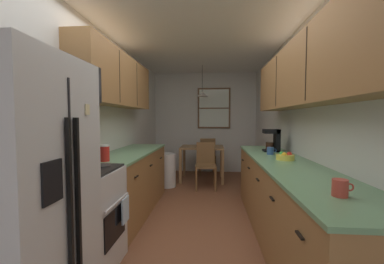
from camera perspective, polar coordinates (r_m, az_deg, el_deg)
ground_plane at (r=3.78m, az=1.81°, el=-18.06°), size 12.00×12.00×0.00m
wall_left at (r=3.84m, az=-18.71°, el=1.59°), size 0.10×9.00×2.55m
wall_right at (r=3.71m, az=23.14°, el=1.45°), size 0.10×9.00×2.55m
wall_back at (r=6.18m, az=3.11°, el=2.27°), size 4.40×0.10×2.55m
ceiling_slab at (r=3.73m, az=1.88°, el=22.25°), size 4.40×9.00×0.08m
refrigerator at (r=1.80m, az=-36.34°, el=-13.47°), size 0.69×0.75×1.74m
stove_range at (r=2.48m, az=-25.22°, el=-18.31°), size 0.66×0.62×1.10m
microwave_over_range at (r=2.40m, az=-28.30°, el=10.76°), size 0.39×0.59×0.34m
counter_left at (r=3.63m, az=-14.66°, el=-11.58°), size 0.64×2.01×0.90m
upper_cabinets_left at (r=3.56m, az=-17.43°, el=11.68°), size 0.33×2.09×0.71m
counter_right at (r=2.90m, az=21.77°, el=-15.55°), size 0.64×3.15×0.90m
upper_cabinets_right at (r=2.78m, az=25.50°, el=12.53°), size 0.33×2.83×0.67m
dining_table at (r=5.28m, az=2.45°, el=-4.88°), size 0.94×0.73×0.76m
dining_chair_near at (r=4.73m, az=3.32°, el=-7.44°), size 0.42×0.42×0.90m
dining_chair_far at (r=5.86m, az=3.72°, el=-5.38°), size 0.44×0.44×0.90m
pendant_light at (r=5.26m, az=2.48°, el=9.17°), size 0.25×0.25×0.68m
back_window at (r=6.11m, az=5.32°, el=5.74°), size 0.83×0.05×1.03m
trash_bin at (r=4.85m, az=-5.86°, el=-9.13°), size 0.32×0.32×0.68m
storage_canister at (r=2.79m, az=-20.34°, el=-4.79°), size 0.10×0.10×0.18m
dish_towel at (r=2.46m, az=-15.81°, el=-17.62°), size 0.02×0.16×0.24m
coffee_maker at (r=3.60m, az=19.06°, el=-1.81°), size 0.22×0.18×0.32m
mug_by_coffeemaker at (r=1.72m, az=32.18°, el=-11.35°), size 0.13×0.09×0.10m
mug_spare at (r=3.30m, az=18.42°, el=-4.33°), size 0.13×0.09×0.10m
fruit_bowl at (r=2.92m, az=21.59°, el=-5.52°), size 0.20×0.20×0.09m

